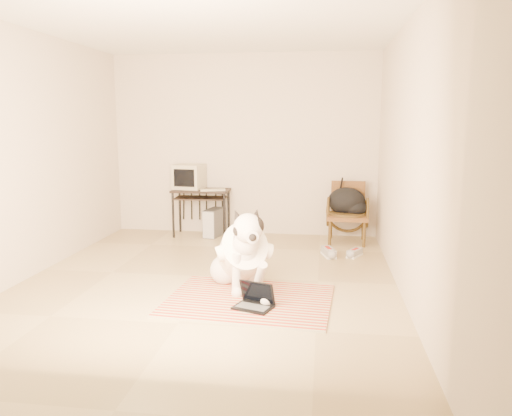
% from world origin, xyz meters
% --- Properties ---
extents(floor, '(4.50, 4.50, 0.00)m').
position_xyz_m(floor, '(0.00, 0.00, 0.00)').
color(floor, tan).
rests_on(floor, ground).
extents(ceiling, '(4.50, 4.50, 0.00)m').
position_xyz_m(ceiling, '(0.00, 0.00, 2.70)').
color(ceiling, white).
rests_on(ceiling, wall_back).
extents(wall_back, '(4.50, 0.00, 4.50)m').
position_xyz_m(wall_back, '(0.00, 2.25, 1.35)').
color(wall_back, beige).
rests_on(wall_back, floor).
extents(wall_front, '(4.50, 0.00, 4.50)m').
position_xyz_m(wall_front, '(0.00, -2.25, 1.35)').
color(wall_front, beige).
rests_on(wall_front, floor).
extents(wall_left, '(0.00, 4.50, 4.50)m').
position_xyz_m(wall_left, '(-2.00, 0.00, 1.35)').
color(wall_left, beige).
rests_on(wall_left, floor).
extents(wall_right, '(0.00, 4.50, 4.50)m').
position_xyz_m(wall_right, '(2.00, 0.00, 1.35)').
color(wall_right, beige).
rests_on(wall_right, floor).
extents(rug, '(1.64, 1.31, 0.02)m').
position_xyz_m(rug, '(0.52, -0.70, 0.01)').
color(rug, red).
rests_on(rug, floor).
extents(dog, '(0.73, 1.14, 0.92)m').
position_xyz_m(dog, '(0.40, -0.35, 0.36)').
color(dog, silver).
rests_on(dog, rug).
extents(laptop, '(0.40, 0.34, 0.24)m').
position_xyz_m(laptop, '(0.60, -0.90, 0.08)').
color(laptop, black).
rests_on(laptop, rug).
extents(computer_desk, '(0.85, 0.49, 0.70)m').
position_xyz_m(computer_desk, '(-0.61, 1.97, 0.60)').
color(computer_desk, black).
rests_on(computer_desk, floor).
extents(crt_monitor, '(0.46, 0.44, 0.37)m').
position_xyz_m(crt_monitor, '(-0.80, 2.05, 0.88)').
color(crt_monitor, '#B7AD8F').
rests_on(crt_monitor, computer_desk).
extents(desk_keyboard, '(0.39, 0.23, 0.02)m').
position_xyz_m(desk_keyboard, '(-0.41, 1.88, 0.71)').
color(desk_keyboard, '#B7AD8F').
rests_on(desk_keyboard, computer_desk).
extents(pc_tower, '(0.27, 0.47, 0.41)m').
position_xyz_m(pc_tower, '(-0.41, 1.96, 0.21)').
color(pc_tower, '#4C4C4E').
rests_on(pc_tower, floor).
extents(rattan_chair, '(0.59, 0.57, 0.85)m').
position_xyz_m(rattan_chair, '(1.55, 1.87, 0.43)').
color(rattan_chair, brown).
rests_on(rattan_chair, floor).
extents(backpack, '(0.55, 0.44, 0.39)m').
position_xyz_m(backpack, '(1.56, 1.88, 0.57)').
color(backpack, black).
rests_on(backpack, rattan_chair).
extents(sneaker_left, '(0.21, 0.34, 0.11)m').
position_xyz_m(sneaker_left, '(1.29, 1.04, 0.05)').
color(sneaker_left, white).
rests_on(sneaker_left, floor).
extents(sneaker_right, '(0.23, 0.30, 0.10)m').
position_xyz_m(sneaker_right, '(1.62, 1.07, 0.04)').
color(sneaker_right, white).
rests_on(sneaker_right, floor).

